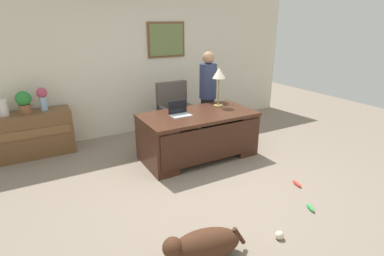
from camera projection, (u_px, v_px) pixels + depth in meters
ground_plane at (210, 182)px, 4.35m from camera, size 12.00×12.00×0.00m
back_wall at (142, 64)px, 6.03m from camera, size 7.00×0.16×2.70m
desk at (199, 134)px, 5.01m from camera, size 1.85×0.97×0.76m
credenza at (31, 134)px, 5.09m from camera, size 1.30×0.50×0.76m
armchair at (176, 115)px, 5.73m from camera, size 0.60×0.59×1.10m
person_standing at (208, 95)px, 5.72m from camera, size 0.32×0.32×1.66m
dog_lying at (203, 244)px, 2.92m from camera, size 0.84×0.44×0.30m
laptop at (179, 112)px, 4.81m from camera, size 0.32×0.22×0.22m
desk_lamp at (219, 76)px, 5.14m from camera, size 0.22×0.22×0.67m
vase_with_flowers at (42, 97)px, 5.00m from camera, size 0.17×0.17×0.39m
vase_empty at (3, 108)px, 4.77m from camera, size 0.16×0.16×0.25m
potted_plant at (24, 101)px, 4.89m from camera, size 0.24×0.24×0.36m
dog_toy_ball at (279, 235)px, 3.21m from camera, size 0.09×0.09×0.09m
dog_toy_bone at (297, 184)px, 4.26m from camera, size 0.09×0.20×0.05m
dog_toy_plush at (310, 208)px, 3.71m from camera, size 0.11×0.18×0.05m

